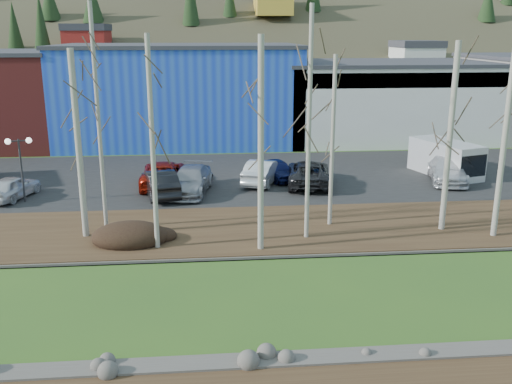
{
  "coord_description": "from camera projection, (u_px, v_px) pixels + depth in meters",
  "views": [
    {
      "loc": [
        -4.01,
        -11.56,
        9.35
      ],
      "look_at": [
        -1.81,
        12.6,
        2.5
      ],
      "focal_mm": 40.0,
      "sensor_mm": 36.0,
      "label": 1
    }
  ],
  "objects": [
    {
      "name": "building_blue",
      "position": [
        181.0,
        93.0,
        49.69
      ],
      "size": [
        20.4,
        12.24,
        8.3
      ],
      "color": "blue",
      "rests_on": "ground"
    },
    {
      "name": "car_7",
      "position": [
        447.0,
        169.0,
        36.19
      ],
      "size": [
        3.4,
        5.58,
        1.51
      ],
      "primitive_type": "imported",
      "rotation": [
        0.0,
        0.0,
        -0.26
      ],
      "color": "silver",
      "rests_on": "parking_lot"
    },
    {
      "name": "car_3",
      "position": [
        191.0,
        180.0,
        33.55
      ],
      "size": [
        3.04,
        5.49,
        1.51
      ],
      "primitive_type": "imported",
      "rotation": [
        0.0,
        0.0,
        -0.19
      ],
      "color": "gray",
      "rests_on": "parking_lot"
    },
    {
      "name": "dirt_mound",
      "position": [
        130.0,
        235.0,
        25.76
      ],
      "size": [
        3.43,
        2.42,
        0.67
      ],
      "primitive_type": "ellipsoid",
      "color": "black",
      "rests_on": "far_bank"
    },
    {
      "name": "dirt_strip",
      "position": [
        354.0,
        377.0,
        15.98
      ],
      "size": [
        80.0,
        1.8,
        0.03
      ],
      "primitive_type": "cube",
      "color": "#382616",
      "rests_on": "ground"
    },
    {
      "name": "far_bank",
      "position": [
        289.0,
        228.0,
        27.84
      ],
      "size": [
        80.0,
        7.0,
        0.15
      ],
      "primitive_type": "cube",
      "color": "#382616",
      "rests_on": "ground"
    },
    {
      "name": "car_6",
      "position": [
        309.0,
        173.0,
        35.31
      ],
      "size": [
        3.32,
        5.78,
        1.52
      ],
      "primitive_type": "imported",
      "rotation": [
        0.0,
        0.0,
        2.99
      ],
      "color": "black",
      "rests_on": "parking_lot"
    },
    {
      "name": "birch_2",
      "position": [
        153.0,
        145.0,
        23.99
      ],
      "size": [
        0.21,
        0.21,
        9.14
      ],
      "color": "#B3ADA1",
      "rests_on": "far_bank"
    },
    {
      "name": "river",
      "position": [
        318.0,
        296.0,
        20.87
      ],
      "size": [
        80.0,
        8.0,
        0.9
      ],
      "primitive_type": null,
      "color": "black",
      "rests_on": "ground"
    },
    {
      "name": "van_white",
      "position": [
        448.0,
        159.0,
        37.51
      ],
      "size": [
        3.6,
        5.53,
        2.24
      ],
      "rotation": [
        0.0,
        0.0,
        0.31
      ],
      "color": "silver",
      "rests_on": "parking_lot"
    },
    {
      "name": "birch_4",
      "position": [
        332.0,
        142.0,
        27.16
      ],
      "size": [
        0.2,
        0.2,
        8.2
      ],
      "color": "#B3ADA1",
      "rests_on": "far_bank"
    },
    {
      "name": "birch_3",
      "position": [
        261.0,
        147.0,
        23.84
      ],
      "size": [
        0.26,
        0.26,
        9.11
      ],
      "color": "#B3ADA1",
      "rests_on": "far_bank"
    },
    {
      "name": "street_lamp",
      "position": [
        20.0,
        152.0,
        31.19
      ],
      "size": [
        1.36,
        0.56,
        3.62
      ],
      "rotation": [
        0.0,
        0.0,
        0.23
      ],
      "color": "#262628",
      "rests_on": "parking_lot"
    },
    {
      "name": "birch_0",
      "position": [
        99.0,
        120.0,
        26.23
      ],
      "size": [
        0.19,
        0.19,
        10.5
      ],
      "color": "#B3ADA1",
      "rests_on": "far_bank"
    },
    {
      "name": "car_2",
      "position": [
        163.0,
        174.0,
        35.11
      ],
      "size": [
        2.58,
        5.53,
        1.53
      ],
      "primitive_type": "imported",
      "rotation": [
        0.0,
        0.0,
        3.13
      ],
      "color": "#97180A",
      "rests_on": "parking_lot"
    },
    {
      "name": "building_white",
      "position": [
        382.0,
        100.0,
        51.45
      ],
      "size": [
        18.36,
        12.24,
        6.8
      ],
      "color": "silver",
      "rests_on": "ground"
    },
    {
      "name": "car_4",
      "position": [
        278.0,
        170.0,
        36.59
      ],
      "size": [
        2.56,
        4.05,
        1.28
      ],
      "primitive_type": "imported",
      "rotation": [
        0.0,
        0.0,
        0.3
      ],
      "color": "#0D1441",
      "rests_on": "parking_lot"
    },
    {
      "name": "birch_5",
      "position": [
        309.0,
        126.0,
        25.09
      ],
      "size": [
        0.2,
        0.2,
        10.35
      ],
      "color": "#B3ADA1",
      "rests_on": "far_bank"
    },
    {
      "name": "car_0",
      "position": [
        12.0,
        187.0,
        32.41
      ],
      "size": [
        2.61,
        4.2,
        1.33
      ],
      "primitive_type": "imported",
      "rotation": [
        0.0,
        0.0,
        2.86
      ],
      "color": "silver",
      "rests_on": "parking_lot"
    },
    {
      "name": "parking_lot",
      "position": [
        266.0,
        176.0,
        37.91
      ],
      "size": [
        80.0,
        14.0,
        0.14
      ],
      "primitive_type": "cube",
      "color": "black",
      "rests_on": "ground"
    },
    {
      "name": "car_5",
      "position": [
        263.0,
        171.0,
        35.72
      ],
      "size": [
        3.1,
        4.84,
        1.51
      ],
      "primitive_type": "imported",
      "rotation": [
        0.0,
        0.0,
        2.78
      ],
      "color": "silver",
      "rests_on": "parking_lot"
    },
    {
      "name": "car_1",
      "position": [
        160.0,
        183.0,
        32.96
      ],
      "size": [
        2.66,
        4.92,
        1.54
      ],
      "primitive_type": "imported",
      "rotation": [
        0.0,
        0.0,
        3.37
      ],
      "color": "black",
      "rests_on": "parking_lot"
    },
    {
      "name": "birch_1",
      "position": [
        79.0,
        146.0,
        25.49
      ],
      "size": [
        0.29,
        0.29,
        8.52
      ],
      "color": "#B3ADA1",
      "rests_on": "far_bank"
    },
    {
      "name": "far_bank_rocks",
      "position": [
        300.0,
        254.0,
        24.8
      ],
      "size": [
        80.0,
        0.8,
        0.46
      ],
      "primitive_type": null,
      "color": "#47423D",
      "rests_on": "ground"
    },
    {
      "name": "birch_7",
      "position": [
        450.0,
        139.0,
        26.37
      ],
      "size": [
        0.27,
        0.27,
        8.82
      ],
      "color": "#B3ADA1",
      "rests_on": "far_bank"
    },
    {
      "name": "birch_6",
      "position": [
        508.0,
        111.0,
        25.12
      ],
      "size": [
        0.26,
        0.26,
        11.63
      ],
      "color": "#B3ADA1",
      "rests_on": "far_bank"
    },
    {
      "name": "near_bank_rocks",
      "position": [
        345.0,
        358.0,
        16.94
      ],
      "size": [
        80.0,
        0.8,
        0.5
      ],
      "primitive_type": null,
      "color": "#47423D",
      "rests_on": "ground"
    }
  ]
}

